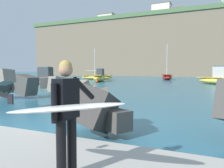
# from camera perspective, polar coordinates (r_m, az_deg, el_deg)

# --- Properties ---
(ground_plane) EXTENTS (400.00, 400.00, 0.00)m
(ground_plane) POSITION_cam_1_polar(r_m,az_deg,el_deg) (7.82, -9.09, -10.29)
(ground_plane) COLOR #2D6B84
(breakwater_jetty) EXTENTS (30.85, 7.19, 1.97)m
(breakwater_jetty) POSITION_cam_1_polar(r_m,az_deg,el_deg) (9.80, -2.90, -2.29)
(breakwater_jetty) COLOR gray
(breakwater_jetty) RESTS_ON ground
(surfer_with_board) EXTENTS (2.11, 1.23, 1.78)m
(surfer_with_board) POSITION_cam_1_polar(r_m,az_deg,el_deg) (3.35, -12.34, -6.60)
(surfer_with_board) COLOR black
(surfer_with_board) RESTS_ON walkway_path
(boat_near_left) EXTENTS (5.86, 2.43, 2.30)m
(boat_near_left) POSITION_cam_1_polar(r_m,az_deg,el_deg) (30.56, -16.08, 1.21)
(boat_near_left) COLOR #EAC64C
(boat_near_left) RESTS_ON ground
(boat_near_centre) EXTENTS (6.57, 3.50, 6.13)m
(boat_near_centre) POSITION_cam_1_polar(r_m,az_deg,el_deg) (44.56, -3.82, 1.77)
(boat_near_centre) COLOR #EAC64C
(boat_near_centre) RESTS_ON ground
(boat_mid_left) EXTENTS (5.99, 5.07, 2.44)m
(boat_mid_left) POSITION_cam_1_polar(r_m,az_deg,el_deg) (32.79, 25.54, 1.24)
(boat_mid_left) COLOR #EAC64C
(boat_mid_left) RESTS_ON ground
(boat_mid_centre) EXTENTS (2.88, 5.59, 2.16)m
(boat_mid_centre) POSITION_cam_1_polar(r_m,az_deg,el_deg) (36.80, -3.11, 1.76)
(boat_mid_centre) COLOR #EAC64C
(boat_mid_centre) RESTS_ON ground
(boat_mid_right) EXTENTS (3.26, 5.63, 6.95)m
(boat_mid_right) POSITION_cam_1_polar(r_m,az_deg,el_deg) (44.85, 13.81, 1.77)
(boat_mid_right) COLOR maroon
(boat_mid_right) RESTS_ON ground
(mooring_buoy_inner) EXTENTS (0.44, 0.44, 0.44)m
(mooring_buoy_inner) POSITION_cam_1_polar(r_m,az_deg,el_deg) (34.16, -3.88, 0.77)
(mooring_buoy_inner) COLOR #E54C1E
(mooring_buoy_inner) RESTS_ON ground
(mooring_buoy_middle) EXTENTS (0.44, 0.44, 0.44)m
(mooring_buoy_middle) POSITION_cam_1_polar(r_m,az_deg,el_deg) (22.34, -7.10, -0.71)
(mooring_buoy_middle) COLOR #E54C1E
(mooring_buoy_middle) RESTS_ON ground
(headland_bluff) EXTENTS (88.27, 40.00, 19.03)m
(headland_bluff) POSITION_cam_1_polar(r_m,az_deg,el_deg) (86.45, 12.93, 8.54)
(headland_bluff) COLOR #756651
(headland_bluff) RESTS_ON ground
(station_building_west) EXTENTS (6.32, 4.67, 5.49)m
(station_building_west) POSITION_cam_1_polar(r_m,az_deg,el_deg) (82.50, 12.51, 17.43)
(station_building_west) COLOR silver
(station_building_west) RESTS_ON headland_bluff
(station_building_central) EXTENTS (6.39, 5.04, 4.62)m
(station_building_central) POSITION_cam_1_polar(r_m,az_deg,el_deg) (91.32, -1.23, 15.86)
(station_building_central) COLOR beige
(station_building_central) RESTS_ON headland_bluff
(station_building_east) EXTENTS (6.63, 5.94, 5.59)m
(station_building_east) POSITION_cam_1_polar(r_m,az_deg,el_deg) (90.36, 15.70, 16.18)
(station_building_east) COLOR beige
(station_building_east) RESTS_ON headland_bluff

